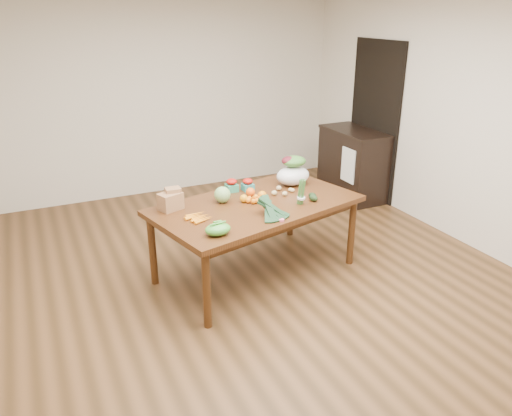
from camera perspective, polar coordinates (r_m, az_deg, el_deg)
name	(u,v)px	position (r m, az deg, el deg)	size (l,w,h in m)	color
floor	(259,285)	(4.84, 0.32, -8.75)	(6.00, 6.00, 0.00)	brown
room_walls	(259,148)	(4.31, 0.35, 6.87)	(5.02, 6.02, 2.70)	beige
dining_table	(256,239)	(4.88, -0.01, -3.53)	(1.93, 1.07, 0.75)	#512A13
doorway_dark	(374,121)	(7.00, 13.35, 9.65)	(0.02, 1.00, 2.10)	black
cabinet	(353,164)	(7.03, 10.99, 5.00)	(0.52, 1.02, 0.94)	black
dish_towel	(348,165)	(6.66, 10.48, 4.81)	(0.02, 0.28, 0.45)	white
paper_bag	(170,200)	(4.61, -9.76, 0.95)	(0.27, 0.23, 0.19)	#A47049
cabbage	(222,195)	(4.72, -3.87, 1.53)	(0.15, 0.15, 0.15)	#8EB86A
strawberry_basket_a	(232,186)	(5.02, -2.80, 2.49)	(0.11, 0.11, 0.10)	red
strawberry_basket_b	(248,186)	(5.04, -0.95, 2.57)	(0.11, 0.11, 0.10)	red
orange_a	(244,198)	(4.73, -1.40, 1.10)	(0.08, 0.08, 0.08)	#FFAB0F
orange_b	(250,192)	(4.87, -0.64, 1.82)	(0.09, 0.09, 0.09)	#F55B0F
orange_c	(262,195)	(4.81, 0.72, 1.49)	(0.08, 0.08, 0.08)	orange
mandarin_cluster	(256,198)	(4.73, -0.02, 1.12)	(0.18, 0.18, 0.08)	#DD580D
carrots	(199,217)	(4.40, -6.54, -1.04)	(0.22, 0.22, 0.03)	orange
snap_pea_bag	(218,229)	(4.07, -4.38, -2.43)	(0.22, 0.16, 0.10)	green
kale_bunch	(274,209)	(4.37, 2.07, -0.15)	(0.32, 0.40, 0.16)	black
asparagus_bundle	(301,192)	(4.67, 5.20, 1.85)	(0.08, 0.08, 0.25)	#4A863D
potato_a	(274,193)	(4.92, 2.09, 1.74)	(0.06, 0.05, 0.05)	tan
potato_b	(285,194)	(4.91, 3.30, 1.65)	(0.05, 0.05, 0.05)	tan
potato_c	(290,190)	(5.02, 3.96, 2.09)	(0.05, 0.04, 0.04)	tan
potato_d	(279,188)	(5.05, 2.63, 2.29)	(0.06, 0.05, 0.05)	tan
potato_e	(292,190)	(5.01, 4.18, 2.04)	(0.05, 0.04, 0.04)	tan
avocado_a	(313,198)	(4.79, 6.58, 1.13)	(0.06, 0.09, 0.06)	black
avocado_b	(312,196)	(4.85, 6.47, 1.41)	(0.06, 0.09, 0.06)	black
salad_bag	(293,172)	(5.19, 4.25, 4.12)	(0.36, 0.27, 0.28)	white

